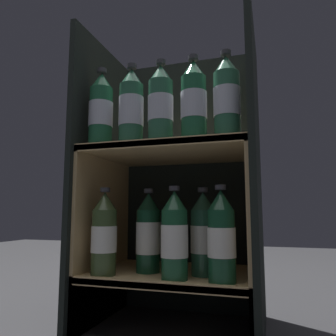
{
  "coord_description": "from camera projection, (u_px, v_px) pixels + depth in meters",
  "views": [
    {
      "loc": [
        0.32,
        -0.89,
        0.38
      ],
      "look_at": [
        0.0,
        0.14,
        0.53
      ],
      "focal_mm": 35.0,
      "sensor_mm": 36.0,
      "label": 1
    }
  ],
  "objects": [
    {
      "name": "fridge_back_wall",
      "position": [
        188.0,
        181.0,
        1.35
      ],
      "size": [
        0.58,
        0.02,
        1.02
      ],
      "primitive_type": "cube",
      "color": "black",
      "rests_on": "ground_plane"
    },
    {
      "name": "fridge_side_left",
      "position": [
        101.0,
        178.0,
        1.23
      ],
      "size": [
        0.02,
        0.44,
        1.02
      ],
      "primitive_type": "cube",
      "color": "black",
      "rests_on": "ground_plane"
    },
    {
      "name": "fridge_side_right",
      "position": [
        256.0,
        172.0,
        1.06
      ],
      "size": [
        0.02,
        0.44,
        1.02
      ],
      "primitive_type": "cube",
      "color": "black",
      "rests_on": "ground_plane"
    },
    {
      "name": "shelf_lower",
      "position": [
        172.0,
        282.0,
        1.09
      ],
      "size": [
        0.54,
        0.4,
        0.19
      ],
      "color": "tan",
      "rests_on": "ground_plane"
    },
    {
      "name": "shelf_upper",
      "position": [
        173.0,
        202.0,
        1.13
      ],
      "size": [
        0.54,
        0.4,
        0.6
      ],
      "color": "tan",
      "rests_on": "ground_plane"
    },
    {
      "name": "bottle_upper_front_0",
      "position": [
        101.0,
        111.0,
        1.11
      ],
      "size": [
        0.08,
        0.08,
        0.28
      ],
      "color": "#1E5638",
      "rests_on": "shelf_upper"
    },
    {
      "name": "bottle_upper_front_1",
      "position": [
        131.0,
        108.0,
        1.07
      ],
      "size": [
        0.08,
        0.08,
        0.28
      ],
      "color": "#285B42",
      "rests_on": "shelf_upper"
    },
    {
      "name": "bottle_upper_front_2",
      "position": [
        161.0,
        105.0,
        1.04
      ],
      "size": [
        0.08,
        0.08,
        0.28
      ],
      "color": "#285B42",
      "rests_on": "shelf_upper"
    },
    {
      "name": "bottle_upper_front_3",
      "position": [
        194.0,
        102.0,
        1.01
      ],
      "size": [
        0.08,
        0.08,
        0.28
      ],
      "color": "#1E5638",
      "rests_on": "shelf_upper"
    },
    {
      "name": "bottle_upper_front_4",
      "position": [
        227.0,
        98.0,
        0.98
      ],
      "size": [
        0.08,
        0.08,
        0.28
      ],
      "color": "#285B42",
      "rests_on": "shelf_upper"
    },
    {
      "name": "bottle_lower_front_0",
      "position": [
        104.0,
        235.0,
        1.04
      ],
      "size": [
        0.08,
        0.08,
        0.28
      ],
      "color": "#384C28",
      "rests_on": "shelf_lower"
    },
    {
      "name": "bottle_lower_front_1",
      "position": [
        174.0,
        237.0,
        0.98
      ],
      "size": [
        0.08,
        0.08,
        0.28
      ],
      "color": "#194C2D",
      "rests_on": "shelf_lower"
    },
    {
      "name": "bottle_lower_front_2",
      "position": [
        221.0,
        237.0,
        0.93
      ],
      "size": [
        0.08,
        0.08,
        0.28
      ],
      "color": "#144228",
      "rests_on": "shelf_lower"
    },
    {
      "name": "bottle_lower_back_0",
      "position": [
        148.0,
        234.0,
        1.09
      ],
      "size": [
        0.08,
        0.08,
        0.28
      ],
      "color": "#144228",
      "rests_on": "shelf_lower"
    },
    {
      "name": "bottle_lower_back_1",
      "position": [
        203.0,
        235.0,
        1.04
      ],
      "size": [
        0.08,
        0.08,
        0.28
      ],
      "color": "#285B42",
      "rests_on": "shelf_lower"
    }
  ]
}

